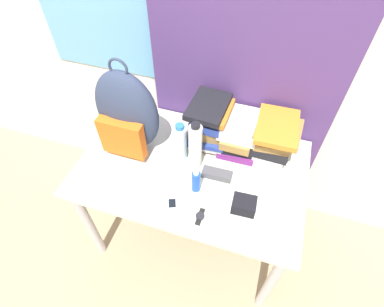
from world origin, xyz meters
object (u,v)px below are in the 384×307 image
object	(u,v)px
book_stack_left	(209,122)
sports_bottle	(195,147)
backpack	(127,115)
cell_phone	(172,204)
book_stack_center	(240,133)
wristwatch	(200,216)
sunglasses_case	(217,174)
book_stack_right	(274,138)
water_bottle	(180,143)
camera_pouch	(244,205)
sunscreen_bottle	(196,181)

from	to	relation	value
book_stack_left	sports_bottle	world-z (taller)	sports_bottle
backpack	cell_phone	world-z (taller)	backpack
book_stack_center	wristwatch	size ratio (longest dim) A/B	3.13
sunglasses_case	book_stack_right	bearing A→B (deg)	46.67
water_bottle	sunglasses_case	world-z (taller)	water_bottle
backpack	water_bottle	xyz separation A→B (m)	(0.28, 0.00, -0.12)
book_stack_left	camera_pouch	xyz separation A→B (m)	(0.28, -0.39, -0.09)
sports_bottle	sunscreen_bottle	xyz separation A→B (m)	(0.05, -0.14, -0.07)
book_stack_left	sunscreen_bottle	world-z (taller)	book_stack_left
wristwatch	water_bottle	bearing A→B (deg)	123.22
sunglasses_case	wristwatch	xyz separation A→B (m)	(-0.01, -0.25, -0.01)
wristwatch	sports_bottle	bearing A→B (deg)	112.08
book_stack_right	book_stack_left	bearing A→B (deg)	179.48
book_stack_right	sports_bottle	bearing A→B (deg)	-150.01
sunscreen_bottle	sunglasses_case	distance (m)	0.14
sports_bottle	sunglasses_case	distance (m)	0.18
cell_phone	wristwatch	distance (m)	0.14
sports_bottle	sunglasses_case	xyz separation A→B (m)	(0.13, -0.04, -0.12)
backpack	camera_pouch	distance (m)	0.71
water_bottle	cell_phone	bearing A→B (deg)	-78.35
cell_phone	wristwatch	xyz separation A→B (m)	(0.14, -0.02, -0.00)
sunglasses_case	camera_pouch	bearing A→B (deg)	-40.81
wristwatch	sunscreen_bottle	bearing A→B (deg)	114.75
backpack	cell_phone	size ratio (longest dim) A/B	4.79
book_stack_left	sunscreen_bottle	size ratio (longest dim) A/B	1.94
sunscreen_bottle	wristwatch	bearing A→B (deg)	-65.25
book_stack_right	sunscreen_bottle	world-z (taller)	book_stack_right
backpack	camera_pouch	world-z (taller)	backpack
cell_phone	sunglasses_case	size ratio (longest dim) A/B	0.74
sunglasses_case	wristwatch	distance (m)	0.25
backpack	sunglasses_case	xyz separation A→B (m)	(0.49, -0.06, -0.21)
wristwatch	backpack	bearing A→B (deg)	147.38
water_bottle	sports_bottle	world-z (taller)	sports_bottle
water_bottle	sunscreen_bottle	distance (m)	0.22
water_bottle	cell_phone	xyz separation A→B (m)	(0.06, -0.29, -0.10)
sunscreen_bottle	wristwatch	size ratio (longest dim) A/B	1.65
cell_phone	sunscreen_bottle	bearing A→B (deg)	57.29
sunscreen_bottle	camera_pouch	world-z (taller)	sunscreen_bottle
backpack	book_stack_right	distance (m)	0.75
book_stack_center	camera_pouch	world-z (taller)	book_stack_center
book_stack_right	sunscreen_bottle	distance (m)	0.47
cell_phone	book_stack_left	bearing A→B (deg)	85.58
camera_pouch	sunglasses_case	bearing A→B (deg)	139.19
book_stack_right	cell_phone	xyz separation A→B (m)	(-0.38, -0.47, -0.11)
water_bottle	camera_pouch	world-z (taller)	water_bottle
sunglasses_case	camera_pouch	distance (m)	0.22
sunglasses_case	camera_pouch	size ratio (longest dim) A/B	1.35
water_bottle	book_stack_center	bearing A→B (deg)	35.05
book_stack_left	wristwatch	bearing A→B (deg)	-77.93
book_stack_center	cell_phone	world-z (taller)	book_stack_center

